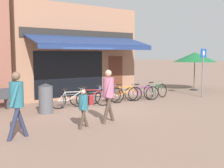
{
  "coord_description": "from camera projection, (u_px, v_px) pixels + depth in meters",
  "views": [
    {
      "loc": [
        -6.4,
        -9.67,
        2.19
      ],
      "look_at": [
        -0.08,
        -0.85,
        1.05
      ],
      "focal_mm": 45.0,
      "sensor_mm": 36.0,
      "label": 1
    }
  ],
  "objects": [
    {
      "name": "litter_bin",
      "position": [
        46.0,
        98.0,
        10.46
      ],
      "size": [
        0.53,
        0.53,
        1.13
      ],
      "color": "#515459",
      "rests_on": "ground_plane"
    },
    {
      "name": "bike_rack_rail",
      "position": [
        115.0,
        92.0,
        12.84
      ],
      "size": [
        5.25,
        0.04,
        0.57
      ],
      "color": "#47494F",
      "rests_on": "ground_plane"
    },
    {
      "name": "ground_plane",
      "position": [
        102.0,
        107.0,
        11.75
      ],
      "size": [
        160.0,
        160.0,
        0.0
      ],
      "primitive_type": "plane",
      "color": "#846656"
    },
    {
      "name": "pedestrian_adult",
      "position": [
        108.0,
        90.0,
        9.02
      ],
      "size": [
        0.6,
        0.54,
        1.72
      ],
      "rotation": [
        0.0,
        0.0,
        3.07
      ],
      "color": "#47382D",
      "rests_on": "ground_plane"
    },
    {
      "name": "cafe_parasol",
      "position": [
        195.0,
        57.0,
        17.09
      ],
      "size": [
        2.59,
        2.59,
        2.33
      ],
      "color": "#4C3D2D",
      "rests_on": "ground_plane"
    },
    {
      "name": "bicycle_blue",
      "position": [
        105.0,
        95.0,
        12.5
      ],
      "size": [
        1.74,
        0.69,
        0.85
      ],
      "rotation": [
        -0.05,
        0.0,
        -0.33
      ],
      "color": "black",
      "rests_on": "ground_plane"
    },
    {
      "name": "pedestrian_second_adult",
      "position": [
        17.0,
        98.0,
        7.24
      ],
      "size": [
        0.62,
        0.54,
        1.77
      ],
      "rotation": [
        0.0,
        0.0,
        3.07
      ],
      "color": "#282D47",
      "rests_on": "ground_plane"
    },
    {
      "name": "pedestrian_child",
      "position": [
        84.0,
        104.0,
        8.35
      ],
      "size": [
        0.5,
        0.44,
        1.18
      ],
      "rotation": [
        0.0,
        0.0,
        3.09
      ],
      "color": "#47382D",
      "rests_on": "ground_plane"
    },
    {
      "name": "bicycle_green",
      "position": [
        155.0,
        91.0,
        14.05
      ],
      "size": [
        1.8,
        0.54,
        0.87
      ],
      "rotation": [
        -0.13,
        0.0,
        0.12
      ],
      "color": "black",
      "rests_on": "ground_plane"
    },
    {
      "name": "bicycle_silver",
      "position": [
        71.0,
        99.0,
        11.53
      ],
      "size": [
        1.75,
        0.52,
        0.81
      ],
      "rotation": [
        -0.05,
        0.0,
        -0.17
      ],
      "color": "black",
      "rests_on": "ground_plane"
    },
    {
      "name": "bicycle_orange",
      "position": [
        124.0,
        94.0,
        13.14
      ],
      "size": [
        1.63,
        0.73,
        0.83
      ],
      "rotation": [
        -0.08,
        0.0,
        -0.38
      ],
      "color": "black",
      "rests_on": "ground_plane"
    },
    {
      "name": "shop_front",
      "position": [
        70.0,
        52.0,
        15.22
      ],
      "size": [
        6.7,
        4.73,
        4.65
      ],
      "color": "#9E7056",
      "rests_on": "ground_plane"
    },
    {
      "name": "parking_sign",
      "position": [
        203.0,
        67.0,
        14.36
      ],
      "size": [
        0.44,
        0.07,
        2.54
      ],
      "color": "slate",
      "rests_on": "ground_plane"
    },
    {
      "name": "bicycle_purple",
      "position": [
        142.0,
        93.0,
        13.41
      ],
      "size": [
        1.61,
        0.77,
        0.81
      ],
      "rotation": [
        0.02,
        0.0,
        -0.39
      ],
      "color": "black",
      "rests_on": "ground_plane"
    },
    {
      "name": "bicycle_red",
      "position": [
        90.0,
        97.0,
        11.9
      ],
      "size": [
        1.65,
        0.8,
        0.85
      ],
      "rotation": [
        -0.02,
        0.0,
        -0.43
      ],
      "color": "black",
      "rests_on": "ground_plane"
    }
  ]
}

